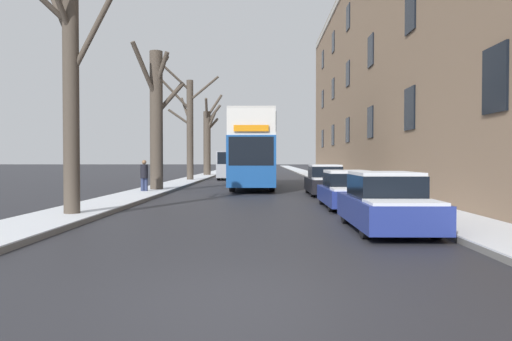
# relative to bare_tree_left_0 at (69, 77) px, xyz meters

# --- Properties ---
(ground_plane) EXTENTS (320.00, 320.00, 0.00)m
(ground_plane) POSITION_rel_bare_tree_left_0_xyz_m (5.35, -8.45, -4.20)
(ground_plane) COLOR #28282D
(sidewalk_left) EXTENTS (2.13, 130.00, 0.16)m
(sidewalk_left) POSITION_rel_bare_tree_left_0_xyz_m (-0.19, 44.55, -4.12)
(sidewalk_left) COLOR slate
(sidewalk_left) RESTS_ON ground
(sidewalk_right) EXTENTS (2.13, 130.00, 0.16)m
(sidewalk_right) POSITION_rel_bare_tree_left_0_xyz_m (10.89, 44.55, -4.12)
(sidewalk_right) COLOR slate
(sidewalk_right) RESTS_ON ground
(terrace_facade_right) EXTENTS (9.10, 52.90, 15.41)m
(terrace_facade_right) POSITION_rel_bare_tree_left_0_xyz_m (16.45, 18.18, 3.50)
(terrace_facade_right) COLOR #8C7056
(terrace_facade_right) RESTS_ON ground
(bare_tree_left_0) EXTENTS (2.86, 3.03, 8.15)m
(bare_tree_left_0) POSITION_rel_bare_tree_left_0_xyz_m (0.00, 0.00, 0.00)
(bare_tree_left_0) COLOR #4C4238
(bare_tree_left_0) RESTS_ON ground
(bare_tree_left_1) EXTENTS (2.44, 3.30, 7.75)m
(bare_tree_left_1) POSITION_rel_bare_tree_left_0_xyz_m (0.01, 12.01, -0.11)
(bare_tree_left_1) COLOR #4C4238
(bare_tree_left_1) RESTS_ON ground
(bare_tree_left_2) EXTENTS (4.76, 2.73, 9.05)m
(bare_tree_left_2) POSITION_rel_bare_tree_left_0_xyz_m (-0.14, 24.61, 0.27)
(bare_tree_left_2) COLOR #4C4238
(bare_tree_left_2) RESTS_ON ground
(bare_tree_left_3) EXTENTS (1.93, 3.33, 8.50)m
(bare_tree_left_3) POSITION_rel_bare_tree_left_0_xyz_m (0.05, 36.33, -0.33)
(bare_tree_left_3) COLOR #4C4238
(bare_tree_left_3) RESTS_ON ground
(double_decker_bus) EXTENTS (2.53, 11.55, 4.43)m
(double_decker_bus) POSITION_rel_bare_tree_left_0_xyz_m (5.13, 15.86, -1.70)
(double_decker_bus) COLOR #194C99
(double_decker_bus) RESTS_ON ground
(parked_car_0) EXTENTS (1.78, 4.41, 1.45)m
(parked_car_0) POSITION_rel_bare_tree_left_0_xyz_m (8.79, -2.24, -3.54)
(parked_car_0) COLOR navy
(parked_car_0) RESTS_ON ground
(parked_car_1) EXTENTS (1.73, 4.41, 1.36)m
(parked_car_1) POSITION_rel_bare_tree_left_0_xyz_m (8.79, 3.46, -3.57)
(parked_car_1) COLOR navy
(parked_car_1) RESTS_ON ground
(parked_car_2) EXTENTS (1.71, 4.54, 1.50)m
(parked_car_2) POSITION_rel_bare_tree_left_0_xyz_m (8.79, 9.98, -3.52)
(parked_car_2) COLOR black
(parked_car_2) RESTS_ON ground
(oncoming_van) EXTENTS (1.94, 5.41, 2.44)m
(oncoming_van) POSITION_rel_bare_tree_left_0_xyz_m (2.83, 28.61, -2.89)
(oncoming_van) COLOR #9EA3AD
(oncoming_van) RESTS_ON ground
(pedestrian_left_sidewalk) EXTENTS (0.38, 0.38, 1.73)m
(pedestrian_left_sidewalk) POSITION_rel_bare_tree_left_0_xyz_m (-0.29, 10.42, -3.26)
(pedestrian_left_sidewalk) COLOR navy
(pedestrian_left_sidewalk) RESTS_ON ground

